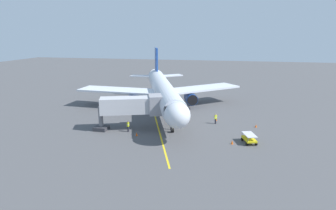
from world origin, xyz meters
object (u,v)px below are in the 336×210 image
ground_crew_wing_walker (128,126)px  safety_cone_wing_port (232,142)px  ground_crew_loader (216,119)px  safety_cone_nose_right (216,119)px  airplane (163,90)px  jet_bridge (137,106)px  ground_crew_marshaller (171,124)px  safety_cone_nose_left (256,126)px  baggage_cart_near_nose (249,138)px  safety_cone_wing_starboard (137,134)px

ground_crew_wing_walker → safety_cone_wing_port: bearing=173.3°
ground_crew_loader → safety_cone_nose_right: ground_crew_loader is taller
airplane → jet_bridge: airplane is taller
ground_crew_marshaller → safety_cone_wing_port: 10.41m
jet_bridge → ground_crew_wing_walker: bearing=63.3°
ground_crew_loader → safety_cone_wing_port: (-2.74, 8.83, -0.61)m
ground_crew_wing_walker → safety_cone_nose_left: (-19.61, -6.45, -0.61)m
safety_cone_wing_port → airplane: bearing=-49.8°
jet_bridge → ground_crew_loader: (-12.18, -5.24, -2.88)m
ground_crew_marshaller → airplane: bearing=-70.9°
safety_cone_nose_left → safety_cone_wing_port: (3.82, 8.31, 0.00)m
ground_crew_marshaller → safety_cone_wing_port: (-9.48, 4.27, -0.61)m
ground_crew_loader → baggage_cart_near_nose: ground_crew_loader is taller
ground_crew_wing_walker → safety_cone_wing_starboard: size_ratio=3.11×
airplane → ground_crew_loader: 13.35m
ground_crew_wing_walker → safety_cone_wing_port: size_ratio=3.11×
ground_crew_loader → baggage_cart_near_nose: bearing=122.6°
ground_crew_loader → safety_cone_nose_right: bearing=-90.8°
airplane → safety_cone_nose_left: size_ratio=71.13×
safety_cone_wing_starboard → baggage_cart_near_nose: bearing=-178.0°
airplane → ground_crew_loader: airplane is taller
safety_cone_nose_left → safety_cone_wing_starboard: 19.44m
ground_crew_wing_walker → ground_crew_loader: 14.80m
safety_cone_nose_left → safety_cone_wing_port: 9.14m
airplane → ground_crew_wing_walker: bearing=81.0°
jet_bridge → ground_crew_marshaller: (-5.44, -0.67, -2.88)m
airplane → safety_cone_wing_port: bearing=130.2°
baggage_cart_near_nose → ground_crew_marshaller: bearing=-15.7°
ground_crew_marshaller → safety_cone_nose_left: size_ratio=3.11×
ground_crew_wing_walker → baggage_cart_near_nose: ground_crew_wing_walker is taller
baggage_cart_near_nose → jet_bridge: bearing=-8.7°
ground_crew_loader → ground_crew_wing_walker: bearing=28.1°
baggage_cart_near_nose → safety_cone_nose_right: baggage_cart_near_nose is taller
ground_crew_wing_walker → safety_cone_wing_starboard: bearing=141.8°
ground_crew_wing_walker → safety_cone_wing_port: 15.91m
airplane → safety_cone_nose_left: airplane is taller
airplane → safety_cone_wing_starboard: bearing=88.6°
ground_crew_marshaller → ground_crew_wing_walker: size_ratio=1.00×
ground_crew_marshaller → safety_cone_wing_port: size_ratio=3.11×
ground_crew_marshaller → baggage_cart_near_nose: (-11.78, 3.30, -0.23)m
jet_bridge → safety_cone_wing_starboard: 4.83m
safety_cone_nose_right → safety_cone_wing_starboard: same height
jet_bridge → safety_cone_wing_port: 15.73m
ground_crew_marshaller → ground_crew_loader: same height
ground_crew_marshaller → safety_cone_nose_right: bearing=-136.7°
jet_bridge → safety_cone_wing_starboard: jet_bridge is taller
safety_cone_nose_right → safety_cone_wing_starboard: (11.23, 10.25, 0.00)m
ground_crew_loader → safety_cone_wing_starboard: (11.20, 8.44, -0.61)m
ground_crew_marshaller → safety_cone_nose_left: ground_crew_marshaller is taller
safety_cone_nose_left → safety_cone_wing_starboard: bearing=24.0°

